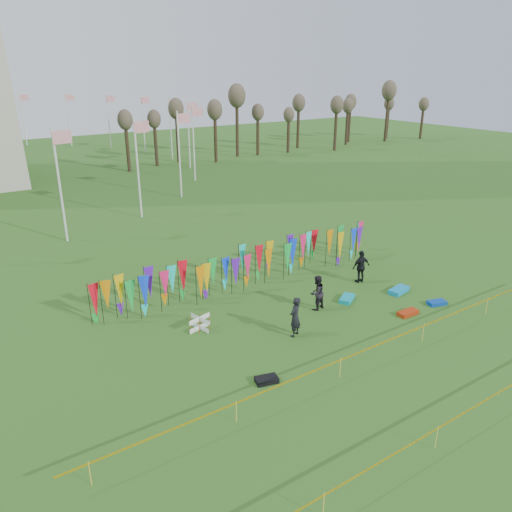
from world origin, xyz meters
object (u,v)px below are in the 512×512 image
kite_bag_turquoise (347,299)px  kite_bag_blue (437,303)px  box_kite (200,323)px  person_left (295,317)px  kite_bag_black (267,380)px  kite_bag_teal (399,290)px  person_right (361,267)px  person_mid (317,293)px  kite_bag_red (408,313)px

kite_bag_turquoise → kite_bag_blue: size_ratio=1.18×
box_kite → person_left: size_ratio=0.37×
kite_bag_black → kite_bag_teal: bearing=14.6°
person_left → kite_bag_blue: person_left is taller
box_kite → person_right: (10.40, -0.15, 0.61)m
person_left → kite_bag_black: size_ratio=2.16×
box_kite → person_mid: bearing=-13.1°
person_left → person_mid: size_ratio=1.05×
box_kite → person_right: person_right is taller
person_mid → kite_bag_blue: 6.51m
kite_bag_turquoise → kite_bag_black: 8.64m
kite_bag_blue → kite_bag_red: kite_bag_red is taller
kite_bag_black → person_mid: bearing=33.5°
person_mid → kite_bag_turquoise: person_mid is taller
person_right → kite_bag_turquoise: bearing=38.5°
person_right → kite_bag_turquoise: (-2.36, -1.40, -0.85)m
box_kite → kite_bag_teal: (11.17, -2.39, -0.23)m
kite_bag_teal → person_mid: bearing=169.1°
box_kite → kite_bag_blue: size_ratio=0.74×
person_right → kite_bag_teal: size_ratio=1.49×
person_left → person_right: bearing=177.2°
person_mid → kite_bag_turquoise: (2.02, -0.16, -0.81)m
kite_bag_turquoise → kite_bag_red: (1.44, -2.91, -0.01)m
kite_bag_blue → kite_bag_teal: size_ratio=0.74×
box_kite → person_left: bearing=-40.7°
person_mid → kite_bag_red: (3.46, -3.07, -0.82)m
person_mid → kite_bag_teal: person_mid is taller
person_right → kite_bag_blue: (1.26, -4.39, -0.86)m
box_kite → kite_bag_blue: box_kite is taller
person_mid → kite_bag_turquoise: 2.18m
kite_bag_blue → kite_bag_red: bearing=178.2°
person_right → kite_bag_turquoise: person_right is taller
person_left → kite_bag_turquoise: bearing=172.1°
kite_bag_blue → kite_bag_teal: (-0.49, 2.15, 0.02)m
kite_bag_blue → kite_bag_black: size_ratio=1.07×
kite_bag_blue → kite_bag_teal: bearing=102.8°
kite_bag_teal → person_right: bearing=109.0°
person_left → kite_bag_black: bearing=11.2°
kite_bag_blue → kite_bag_teal: kite_bag_teal is taller
box_kite → kite_bag_black: 5.24m
kite_bag_turquoise → person_mid: bearing=175.5°
box_kite → person_mid: 6.21m
kite_bag_red → box_kite: bearing=154.7°
box_kite → kite_bag_teal: 11.42m
person_left → person_mid: bearing=-173.9°
kite_bag_blue → kite_bag_teal: 2.21m
person_left → kite_bag_blue: (8.24, -1.60, -0.87)m
box_kite → kite_bag_teal: box_kite is taller
kite_bag_blue → kite_bag_black: 11.45m
kite_bag_turquoise → kite_bag_blue: (3.62, -2.98, -0.01)m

